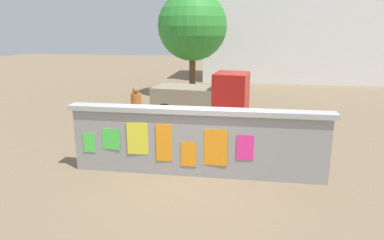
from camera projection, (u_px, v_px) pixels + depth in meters
The scene contains 9 objects.
ground at pixel (222, 106), 16.22m from camera, with size 60.00×60.00×0.00m, color #7A664C.
poster_wall at pixel (197, 141), 8.36m from camera, with size 6.24×0.42×1.65m.
auto_rickshaw_truck at pixel (206, 97), 13.55m from camera, with size 3.75×1.92×1.85m.
motorcycle at pixel (274, 126), 11.04m from camera, with size 1.90×0.56×0.87m.
bicycle_near at pixel (231, 144), 9.72m from camera, with size 1.70×0.44×0.95m.
bicycle_far at pixel (151, 141), 9.92m from camera, with size 1.66×0.58×0.95m.
person_walking at pixel (136, 106), 11.51m from camera, with size 0.48×0.48×1.62m.
tree_roadside at pixel (192, 26), 17.95m from camera, with size 3.53×3.53×5.33m.
building_background at pixel (292, 28), 23.70m from camera, with size 11.79×5.07×6.88m.
Camera 1 is at (1.13, -7.88, 3.44)m, focal length 33.00 mm.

